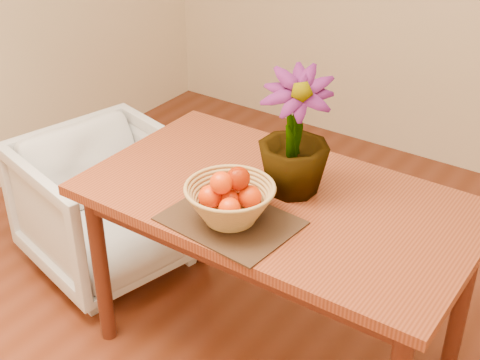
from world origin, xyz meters
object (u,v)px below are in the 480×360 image
Objects in this scene: table at (278,216)px; wicker_basket at (230,205)px; potted_plant at (294,133)px; armchair at (107,199)px.

wicker_basket is (-0.05, -0.23, 0.16)m from table.
potted_plant reaches higher than table.
wicker_basket is at bearing -94.03° from armchair.
potted_plant reaches higher than armchair.
potted_plant is (0.02, 0.06, 0.31)m from table.
wicker_basket is at bearing -101.47° from table.
armchair is (-0.96, 0.07, -0.31)m from table.
potted_plant is 1.16m from armchair.
potted_plant reaches higher than wicker_basket.
armchair is (-0.92, 0.30, -0.46)m from wicker_basket.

